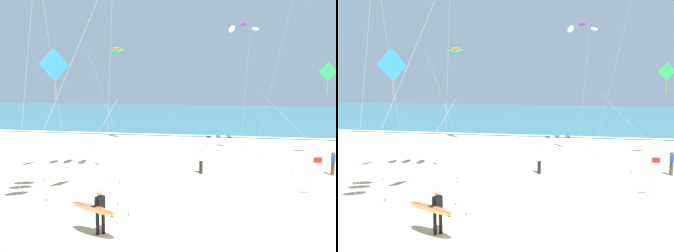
# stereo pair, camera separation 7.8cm
# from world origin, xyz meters

# --- Properties ---
(ground_plane) EXTENTS (160.00, 160.00, 0.00)m
(ground_plane) POSITION_xyz_m (0.00, 0.00, 0.00)
(ground_plane) COLOR #D1BA8E
(ocean_water) EXTENTS (160.00, 60.00, 0.08)m
(ocean_water) POSITION_xyz_m (0.00, 56.00, 0.04)
(ocean_water) COLOR #336B7A
(ocean_water) RESTS_ON ground
(shoreline_foam) EXTENTS (160.00, 0.86, 0.01)m
(shoreline_foam) POSITION_xyz_m (0.00, 26.30, 0.09)
(shoreline_foam) COLOR white
(shoreline_foam) RESTS_ON ocean_water
(surfer_lead) EXTENTS (2.14, 1.25, 1.71)m
(surfer_lead) POSITION_xyz_m (-1.57, 0.43, 1.04)
(surfer_lead) COLOR black
(surfer_lead) RESTS_ON ground
(kite_arc_amber_mid) EXTENTS (3.23, 3.27, 9.22)m
(kite_arc_amber_mid) POSITION_xyz_m (-8.03, 21.43, 8.92)
(kite_arc_amber_mid) COLOR green
(kite_arc_amber_mid) RESTS_ON ground
(kite_diamond_emerald_far) EXTENTS (5.56, 0.84, 7.32)m
(kite_diamond_emerald_far) POSITION_xyz_m (10.12, 17.03, 6.43)
(kite_diamond_emerald_far) COLOR green
(kite_diamond_emerald_far) RESTS_ON ground
(kite_diamond_cobalt_distant) EXTENTS (2.33, 4.09, 7.30)m
(kite_diamond_cobalt_distant) POSITION_xyz_m (-4.94, 3.92, 6.38)
(kite_diamond_cobalt_distant) COLOR #2D99DB
(kite_diamond_cobalt_distant) RESTS_ON ground
(kite_arc_violet_outer) EXTENTS (2.89, 3.85, 11.19)m
(kite_arc_violet_outer) POSITION_xyz_m (3.98, 21.82, 10.80)
(kite_arc_violet_outer) COLOR white
(kite_arc_violet_outer) RESTS_ON ground
(bystander_white_top) EXTENTS (0.49, 0.24, 1.59)m
(bystander_white_top) POSITION_xyz_m (1.33, 10.25, 0.81)
(bystander_white_top) COLOR black
(bystander_white_top) RESTS_ON ground
(bystander_blue_top) EXTENTS (0.22, 0.50, 1.59)m
(bystander_blue_top) POSITION_xyz_m (9.43, 11.47, 0.81)
(bystander_blue_top) COLOR #4C3D2D
(bystander_blue_top) RESTS_ON ground
(lifeguard_flag) EXTENTS (0.45, 0.05, 2.10)m
(lifeguard_flag) POSITION_xyz_m (7.28, 6.72, 1.27)
(lifeguard_flag) COLOR silver
(lifeguard_flag) RESTS_ON ground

